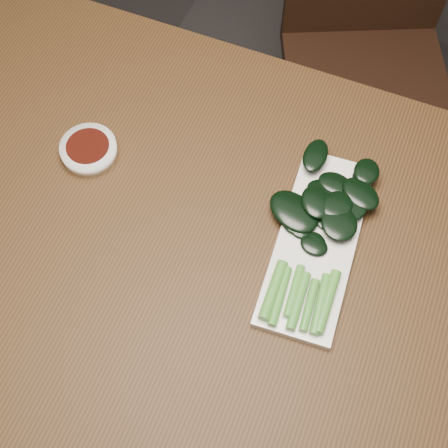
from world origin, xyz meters
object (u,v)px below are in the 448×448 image
table (201,260)px  serving_plate (316,243)px  chair_far (367,49)px  sauce_bowl (89,150)px  gai_lan (320,226)px

table → serving_plate: serving_plate is taller
chair_far → serving_plate: (0.06, -0.68, 0.27)m
sauce_bowl → gai_lan: (0.40, 0.00, 0.01)m
serving_plate → gai_lan: gai_lan is taller
chair_far → serving_plate: chair_far is taller
chair_far → serving_plate: bearing=-109.7°
chair_far → gai_lan: chair_far is taller
gai_lan → chair_far: bearing=94.6°
table → serving_plate: (0.17, 0.06, 0.08)m
table → gai_lan: bearing=26.4°
serving_plate → gai_lan: bearing=98.0°
serving_plate → gai_lan: 0.03m
table → gai_lan: gai_lan is taller
sauce_bowl → chair_far: bearing=61.8°
table → chair_far: bearing=81.1°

